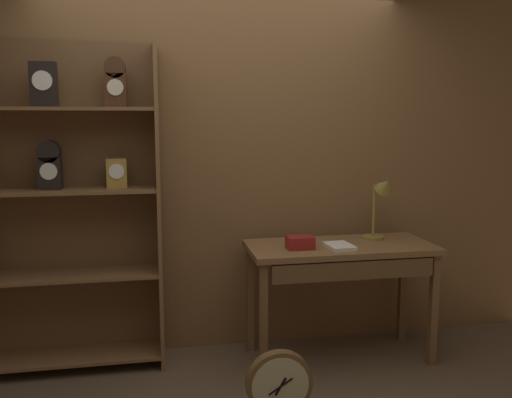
% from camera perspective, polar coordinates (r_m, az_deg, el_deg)
% --- Properties ---
extents(back_wood_panel, '(4.80, 0.05, 2.60)m').
position_cam_1_polar(back_wood_panel, '(3.92, -3.54, 3.04)').
color(back_wood_panel, brown).
rests_on(back_wood_panel, ground).
extents(bookshelf, '(1.35, 0.33, 2.16)m').
position_cam_1_polar(bookshelf, '(3.78, -20.42, -0.59)').
color(bookshelf, brown).
rests_on(bookshelf, ground).
extents(workbench, '(1.27, 0.57, 0.81)m').
position_cam_1_polar(workbench, '(3.80, 8.86, -6.33)').
color(workbench, brown).
rests_on(workbench, ground).
extents(desk_lamp, '(0.21, 0.21, 0.47)m').
position_cam_1_polar(desk_lamp, '(3.95, 12.95, -0.01)').
color(desk_lamp, olive).
rests_on(desk_lamp, workbench).
extents(toolbox_small, '(0.18, 0.12, 0.08)m').
position_cam_1_polar(toolbox_small, '(3.63, 4.62, -4.54)').
color(toolbox_small, maroon).
rests_on(toolbox_small, workbench).
extents(open_repair_manual, '(0.18, 0.23, 0.02)m').
position_cam_1_polar(open_repair_manual, '(3.69, 8.67, -4.88)').
color(open_repair_manual, silver).
rests_on(open_repair_manual, workbench).
extents(round_clock_large, '(0.37, 0.11, 0.41)m').
position_cam_1_polar(round_clock_large, '(3.18, 2.42, -18.86)').
color(round_clock_large, brown).
rests_on(round_clock_large, ground).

